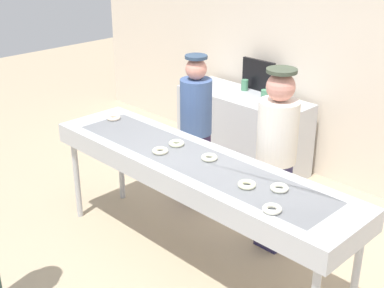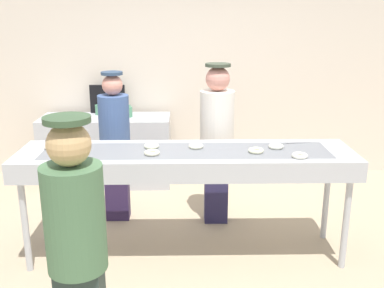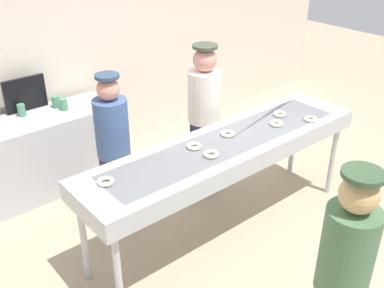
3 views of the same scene
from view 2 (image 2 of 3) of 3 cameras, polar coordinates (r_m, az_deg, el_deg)
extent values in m
plane|color=tan|center=(4.25, -0.71, -13.62)|extent=(16.00, 16.00, 0.00)
cube|color=beige|center=(5.98, -0.89, 10.79)|extent=(8.00, 0.12, 3.10)
cube|color=#B7BABF|center=(3.88, -0.75, -2.08)|extent=(2.89, 0.70, 0.17)
cube|color=slate|center=(3.87, -0.75, -1.42)|extent=(2.46, 0.49, 0.08)
cylinder|color=#B7BABF|center=(4.05, -20.44, -9.88)|extent=(0.06, 0.06, 0.81)
cylinder|color=#B7BABF|center=(4.06, 18.97, -9.66)|extent=(0.06, 0.06, 0.81)
cylinder|color=#B7BABF|center=(4.51, -18.25, -6.93)|extent=(0.06, 0.06, 0.81)
cylinder|color=#B7BABF|center=(4.52, 16.71, -6.74)|extent=(0.06, 0.06, 0.81)
torus|color=#F3F0CC|center=(3.93, 0.51, -0.25)|extent=(0.17, 0.17, 0.03)
torus|color=#F1F2C6|center=(3.95, -5.18, -0.24)|extent=(0.17, 0.17, 0.03)
torus|color=#F8E2C4|center=(4.11, -17.48, -0.30)|extent=(0.17, 0.17, 0.03)
torus|color=white|center=(3.99, 10.64, -0.28)|extent=(0.18, 0.18, 0.03)
torus|color=#F3F2C5|center=(3.84, 8.15, -0.82)|extent=(0.18, 0.18, 0.03)
torus|color=#ECE8CE|center=(3.77, 13.54, -1.43)|extent=(0.15, 0.15, 0.03)
torus|color=#ECE6C2|center=(3.76, -5.11, -1.10)|extent=(0.18, 0.18, 0.03)
cube|color=#272349|center=(4.68, 3.09, -4.94)|extent=(0.24, 0.18, 0.85)
cylinder|color=silver|center=(4.48, 3.22, 3.38)|extent=(0.34, 0.34, 0.53)
sphere|color=tan|center=(4.41, 3.30, 8.28)|extent=(0.24, 0.24, 0.24)
cylinder|color=#3B4334|center=(4.39, 3.33, 10.01)|extent=(0.25, 0.25, 0.03)
cube|color=#302146|center=(4.81, -9.50, -4.98)|extent=(0.24, 0.18, 0.78)
cylinder|color=#3F598C|center=(4.62, -9.88, 2.77)|extent=(0.31, 0.31, 0.55)
sphere|color=tan|center=(4.55, -10.11, 7.39)|extent=(0.20, 0.20, 0.20)
cylinder|color=#2D4058|center=(4.53, -10.19, 8.86)|extent=(0.21, 0.21, 0.03)
cylinder|color=#4C724C|center=(2.39, -14.71, -9.12)|extent=(0.31, 0.31, 0.57)
sphere|color=tan|center=(2.26, -15.42, -0.05)|extent=(0.22, 0.22, 0.22)
cylinder|color=#395334|center=(2.22, -15.66, 3.03)|extent=(0.23, 0.23, 0.03)
cube|color=#B7BABF|center=(5.84, -10.77, -0.78)|extent=(1.61, 0.61, 0.87)
cylinder|color=#4C8C66|center=(5.79, -8.21, 4.31)|extent=(0.08, 0.08, 0.13)
cylinder|color=#4C8C66|center=(5.87, -11.83, 4.29)|extent=(0.08, 0.08, 0.13)
cylinder|color=#4C8C66|center=(5.66, -8.02, 4.05)|extent=(0.08, 0.08, 0.13)
cube|color=black|center=(5.94, -10.69, 5.66)|extent=(0.45, 0.04, 0.36)
camera|label=1|loc=(2.96, 73.05, 17.95)|focal=49.34mm
camera|label=3|loc=(2.86, -71.66, 21.12)|focal=42.38mm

